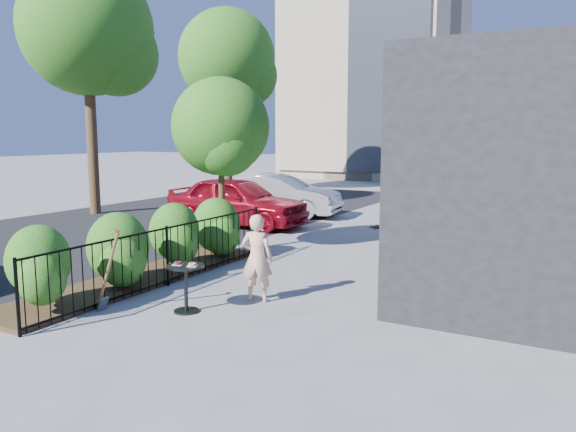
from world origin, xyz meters
The scene contains 13 objects.
ground centered at (0.00, 0.00, 0.00)m, with size 120.00×120.00×0.00m, color gray.
fence centered at (-1.50, 0.00, 0.56)m, with size 0.05×6.05×1.10m.
planting_bed centered at (-2.20, 0.00, 0.04)m, with size 1.30×6.00×0.08m, color #382616.
shrubs centered at (-2.10, 0.10, 0.70)m, with size 1.10×5.60×1.24m.
patio_tree centered at (-2.24, 2.76, 2.76)m, with size 2.20×2.20×3.94m.
street centered at (-7.00, 3.00, 0.00)m, with size 9.00×30.00×0.01m, color black.
street_tree_near centered at (-9.94, 5.96, 5.92)m, with size 4.40×4.40×8.28m.
street_tree_far centered at (-9.94, 13.96, 5.92)m, with size 4.40×4.40×8.28m.
cafe_table centered at (-0.23, -1.04, 0.51)m, with size 0.59×0.59×0.79m.
woman centered at (0.42, -0.02, 0.72)m, with size 0.53×0.35×1.45m, color #DBB08D.
shovel centered at (-1.25, -1.64, 0.59)m, with size 0.50×0.18×1.35m.
car_red centered at (-4.22, 6.23, 0.75)m, with size 1.76×4.38×1.49m, color maroon.
car_silver centered at (-4.21, 8.65, 0.70)m, with size 1.48×4.23×1.39m, color #ADADB2.
Camera 1 is at (5.22, -7.60, 2.72)m, focal length 35.00 mm.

